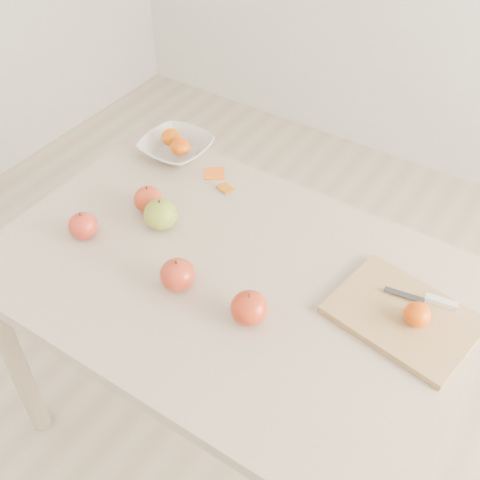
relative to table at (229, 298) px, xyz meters
The scene contains 15 objects.
ground 0.65m from the table, ahead, with size 3.50×3.50×0.00m, color #C6B293.
table is the anchor object (origin of this frame).
cutting_board 0.44m from the table, 13.27° to the left, with size 0.32×0.23×0.02m, color tan.
board_tangerine 0.48m from the table, 11.18° to the left, with size 0.06×0.06×0.05m, color #D84E07.
fruit_bowl 0.54m from the table, 142.11° to the left, with size 0.21×0.21×0.05m, color silver.
bowl_tangerine_near 0.57m from the table, 142.88° to the left, with size 0.06×0.06×0.05m, color #CE6307.
bowl_tangerine_far 0.52m from the table, 141.35° to the left, with size 0.06×0.06×0.05m, color #E44D08.
orange_peel_a 0.41m from the table, 130.56° to the left, with size 0.06×0.04×0.00m, color orange.
orange_peel_b 0.34m from the table, 126.11° to the left, with size 0.04×0.04×0.00m, color #C76C0E.
paring_knife 0.51m from the table, 20.01° to the left, with size 0.17×0.06×0.01m.
apple_green 0.29m from the table, behind, with size 0.09×0.09×0.08m, color olive.
apple_red_d 0.43m from the table, 165.76° to the right, with size 0.08×0.08×0.07m, color #A71725.
apple_red_c 0.19m from the table, 126.19° to the right, with size 0.09×0.09×0.08m, color maroon.
apple_red_e 0.21m from the table, 38.42° to the right, with size 0.09×0.09×0.08m, color maroon.
apple_red_b 0.36m from the table, 166.42° to the left, with size 0.08×0.08×0.07m, color maroon.
Camera 1 is at (0.59, -0.84, 1.83)m, focal length 45.00 mm.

